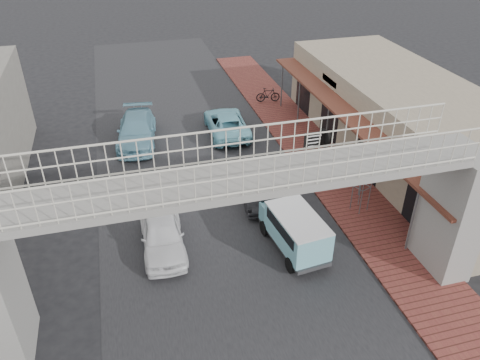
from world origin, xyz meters
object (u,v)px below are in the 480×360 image
white_hatchback (162,234)px  angkot_van (295,227)px  motorcycle_near (315,162)px  street_clock (366,162)px  dark_sedan (257,183)px  angkot_curb (227,123)px  arrow_sign (328,139)px  motorcycle_far (268,95)px  angkot_far (137,130)px

white_hatchback → angkot_van: bearing=-14.5°
angkot_van → motorcycle_near: size_ratio=2.24×
motorcycle_near → street_clock: size_ratio=0.56×
dark_sedan → motorcycle_near: (3.53, 1.37, -0.18)m
angkot_van → motorcycle_near: bearing=53.2°
angkot_curb → white_hatchback: bearing=64.6°
motorcycle_near → arrow_sign: 2.00m
angkot_van → arrow_sign: size_ratio=1.34×
motorcycle_near → motorcycle_far: (0.47, 9.18, 0.05)m
white_hatchback → angkot_van: size_ratio=1.13×
street_clock → arrow_sign: (-0.44, 2.87, -0.23)m
arrow_sign → angkot_van: bearing=-126.5°
motorcycle_near → street_clock: bearing=-166.2°
angkot_curb → motorcycle_far: size_ratio=2.95×
street_clock → motorcycle_near: bearing=77.2°
angkot_van → motorcycle_far: (3.70, 14.64, -0.51)m
angkot_far → street_clock: 13.21m
white_hatchback → street_clock: (8.80, 0.20, 1.83)m
motorcycle_near → motorcycle_far: bearing=3.0°
angkot_curb → street_clock: street_clock is taller
dark_sedan → motorcycle_near: bearing=28.1°
angkot_van → arrow_sign: 5.74m
white_hatchback → dark_sedan: bearing=30.6°
white_hatchback → motorcycle_far: (8.75, 13.17, -0.12)m
motorcycle_far → white_hatchback: bearing=155.5°
dark_sedan → motorcycle_far: bearing=76.1°
arrow_sign → street_clock: bearing=-81.7°
angkot_far → motorcycle_near: size_ratio=3.07×
angkot_far → motorcycle_far: 9.64m
dark_sedan → angkot_curb: size_ratio=0.90×
white_hatchback → motorcycle_near: bearing=27.4°
angkot_van → angkot_curb: bearing=84.3°
dark_sedan → motorcycle_far: size_ratio=2.67×
angkot_curb → arrow_sign: bearing=120.5°
white_hatchback → motorcycle_near: (8.28, 3.99, -0.17)m
white_hatchback → dark_sedan: (4.75, 2.62, 0.00)m
angkot_far → arrow_sign: arrow_sign is taller
motorcycle_near → street_clock: street_clock is taller
angkot_far → angkot_van: size_ratio=1.37×
white_hatchback → arrow_sign: arrow_sign is taller
motorcycle_far → street_clock: 13.12m
dark_sedan → white_hatchback: bearing=-144.2°
angkot_curb → dark_sedan: bearing=90.5°
angkot_far → angkot_van: 12.33m
white_hatchback → motorcycle_far: 15.81m
dark_sedan → angkot_far: bearing=132.1°
angkot_curb → angkot_van: (0.10, -10.90, 0.43)m
angkot_far → motorcycle_far: (8.98, 3.50, -0.15)m
angkot_far → arrow_sign: bearing=-29.7°
motorcycle_far → angkot_curb: bearing=143.7°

